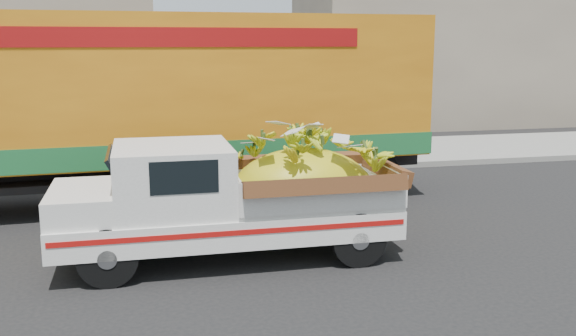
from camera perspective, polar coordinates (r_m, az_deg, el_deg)
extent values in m
plane|color=black|center=(10.50, -15.17, -7.39)|extent=(100.00, 100.00, 0.00)
cube|color=gray|center=(15.88, -14.49, -0.79)|extent=(60.00, 0.25, 0.15)
cube|color=gray|center=(17.94, -14.34, 0.56)|extent=(60.00, 4.00, 0.14)
cube|color=gray|center=(28.01, 16.14, 10.21)|extent=(14.00, 6.00, 6.00)
cylinder|color=black|center=(9.08, -15.75, -7.64)|extent=(0.82, 0.24, 0.82)
cylinder|color=black|center=(10.59, -15.41, -4.92)|extent=(0.82, 0.24, 0.82)
cylinder|color=black|center=(9.58, 6.25, -6.29)|extent=(0.82, 0.24, 0.82)
cylinder|color=black|center=(11.02, 3.52, -3.90)|extent=(0.82, 0.24, 0.82)
cube|color=silver|center=(9.84, -5.48, -4.63)|extent=(5.10, 1.87, 0.42)
cube|color=#A50F0C|center=(8.95, -4.67, -5.78)|extent=(4.99, 0.03, 0.08)
cube|color=silver|center=(9.88, -20.07, -5.91)|extent=(0.12, 1.80, 0.15)
cube|color=silver|center=(9.70, -17.83, -2.89)|extent=(0.93, 1.74, 0.39)
cube|color=silver|center=(9.61, -10.20, -0.86)|extent=(1.69, 1.78, 0.97)
cube|color=black|center=(8.71, -9.20, -0.84)|extent=(0.92, 0.01, 0.45)
cube|color=silver|center=(9.97, 1.89, -1.49)|extent=(2.50, 1.85, 0.55)
ellipsoid|color=yellow|center=(9.97, 1.29, -2.16)|extent=(2.26, 1.48, 1.39)
cylinder|color=black|center=(13.48, 7.48, -0.57)|extent=(1.12, 0.38, 1.10)
cylinder|color=black|center=(15.29, 4.50, 0.90)|extent=(1.12, 0.38, 1.10)
cylinder|color=black|center=(13.05, 2.64, -0.87)|extent=(1.12, 0.38, 1.10)
cylinder|color=black|center=(14.92, 0.18, 0.67)|extent=(1.12, 0.38, 1.10)
cube|color=black|center=(13.33, -13.18, 0.11)|extent=(12.04, 1.67, 0.36)
cube|color=orange|center=(13.12, -13.49, 6.98)|extent=(11.88, 3.15, 2.84)
cube|color=#1B612F|center=(13.26, -13.26, 1.93)|extent=(11.94, 3.17, 0.45)
cube|color=maroon|center=(11.84, -13.40, 11.25)|extent=(8.39, 0.49, 0.35)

